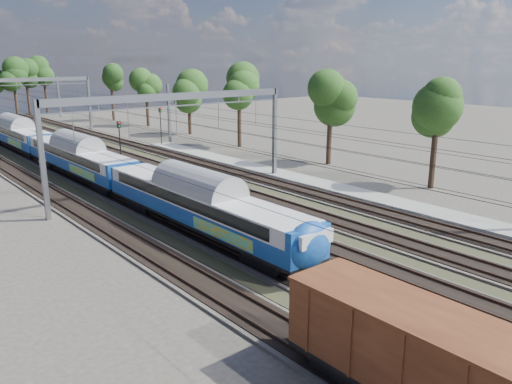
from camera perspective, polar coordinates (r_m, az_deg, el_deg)
track_bed at (r=58.51m, az=-16.45°, el=2.77°), size 21.00×130.00×0.34m
platform at (r=45.79m, az=10.95°, el=-0.07°), size 3.00×70.00×0.30m
catenary at (r=64.81m, az=-19.39°, el=9.31°), size 25.65×130.00×9.00m
tree_belt at (r=107.54m, az=-24.79°, el=11.48°), size 39.68×101.31×12.19m
emu_train at (r=53.18m, az=-19.54°, el=4.21°), size 3.12×65.96×4.56m
signal_near at (r=53.65m, az=-15.28°, el=5.60°), size 0.35×0.32×5.67m
signal_far at (r=70.87m, az=-10.86°, el=7.86°), size 0.33×0.31×5.41m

